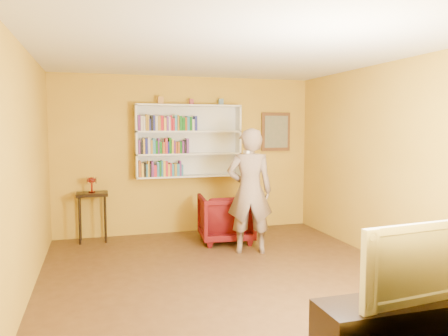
% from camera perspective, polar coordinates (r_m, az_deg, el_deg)
% --- Properties ---
extents(room_shell, '(5.30, 5.80, 2.88)m').
position_cam_1_polar(room_shell, '(5.25, 0.73, -3.60)').
color(room_shell, '#462D16').
rests_on(room_shell, ground).
extents(bookshelf, '(1.80, 0.29, 1.23)m').
position_cam_1_polar(bookshelf, '(7.52, -4.72, 3.51)').
color(bookshelf, white).
rests_on(bookshelf, room_shell).
extents(books_row_lower, '(0.74, 0.19, 0.27)m').
position_cam_1_polar(books_row_lower, '(7.36, -8.29, -0.18)').
color(books_row_lower, '#9F4E1C').
rests_on(books_row_lower, bookshelf).
extents(books_row_middle, '(0.84, 0.18, 0.27)m').
position_cam_1_polar(books_row_middle, '(7.34, -8.02, 2.78)').
color(books_row_middle, '#652A7F').
rests_on(books_row_middle, bookshelf).
extents(books_row_upper, '(0.98, 0.19, 0.27)m').
position_cam_1_polar(books_row_upper, '(7.35, -7.43, 5.78)').
color(books_row_upper, '#652A7F').
rests_on(books_row_upper, bookshelf).
extents(ornament_left, '(0.09, 0.09, 0.12)m').
position_cam_1_polar(ornament_left, '(7.39, -8.30, 8.73)').
color(ornament_left, '#BB7D35').
rests_on(ornament_left, bookshelf).
extents(ornament_centre, '(0.07, 0.07, 0.09)m').
position_cam_1_polar(ornament_centre, '(7.48, -4.28, 8.62)').
color(ornament_centre, '#963239').
rests_on(ornament_centre, bookshelf).
extents(ornament_right, '(0.08, 0.08, 0.11)m').
position_cam_1_polar(ornament_right, '(7.61, -0.42, 8.62)').
color(ornament_right, slate).
rests_on(ornament_right, bookshelf).
extents(framed_painting, '(0.55, 0.05, 0.70)m').
position_cam_1_polar(framed_painting, '(8.07, 6.79, 4.72)').
color(framed_painting, '#533017').
rests_on(framed_painting, room_shell).
extents(console_table, '(0.49, 0.37, 0.80)m').
position_cam_1_polar(console_table, '(7.30, -16.84, -4.14)').
color(console_table, black).
rests_on(console_table, ground).
extents(ruby_lustre, '(0.15, 0.15, 0.24)m').
position_cam_1_polar(ruby_lustre, '(7.25, -16.90, -1.69)').
color(ruby_lustre, maroon).
rests_on(ruby_lustre, console_table).
extents(armchair, '(0.90, 0.92, 0.76)m').
position_cam_1_polar(armchair, '(7.04, 0.22, -6.55)').
color(armchair, '#40040A').
rests_on(armchair, ground).
extents(person, '(0.76, 0.60, 1.82)m').
position_cam_1_polar(person, '(6.35, 3.38, -3.01)').
color(person, '#756156').
rests_on(person, ground).
extents(game_remote, '(0.04, 0.15, 0.04)m').
position_cam_1_polar(game_remote, '(5.86, 2.93, 2.12)').
color(game_remote, silver).
rests_on(game_remote, person).
extents(tv_cabinet, '(1.45, 0.44, 0.52)m').
position_cam_1_polar(tv_cabinet, '(3.86, 22.74, -19.08)').
color(tv_cabinet, black).
rests_on(tv_cabinet, ground).
extents(television, '(1.07, 0.24, 0.61)m').
position_cam_1_polar(television, '(3.67, 23.06, -10.99)').
color(television, black).
rests_on(television, tv_cabinet).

